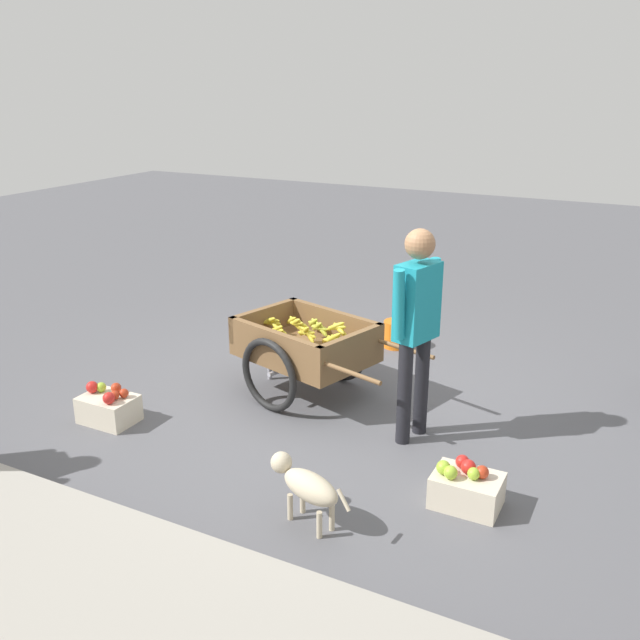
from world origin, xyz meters
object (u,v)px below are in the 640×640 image
(dog, at_px, (306,485))
(apple_crate, at_px, (466,488))
(plastic_bucket, at_px, (396,334))
(mixed_fruit_crate, at_px, (109,407))
(fruit_cart, at_px, (306,348))
(vendor_person, at_px, (416,317))

(dog, distance_m, apple_crate, 1.07)
(plastic_bucket, xyz_separation_m, mixed_fruit_crate, (1.46, 2.64, -0.01))
(fruit_cart, height_order, vendor_person, vendor_person)
(plastic_bucket, height_order, apple_crate, apple_crate)
(vendor_person, relative_size, mixed_fruit_crate, 3.75)
(vendor_person, bearing_deg, dog, 81.61)
(vendor_person, bearing_deg, mixed_fruit_crate, 21.21)
(fruit_cart, relative_size, apple_crate, 4.08)
(plastic_bucket, bearing_deg, dog, 101.29)
(vendor_person, height_order, dog, vendor_person)
(vendor_person, distance_m, dog, 1.55)
(dog, xyz_separation_m, apple_crate, (-0.84, -0.64, -0.14))
(dog, bearing_deg, apple_crate, -142.77)
(apple_crate, bearing_deg, vendor_person, -48.17)
(dog, bearing_deg, mixed_fruit_crate, -12.72)
(fruit_cart, xyz_separation_m, plastic_bucket, (-0.28, -1.44, -0.30))
(plastic_bucket, bearing_deg, fruit_cart, 78.88)
(mixed_fruit_crate, bearing_deg, apple_crate, -176.69)
(apple_crate, bearing_deg, mixed_fruit_crate, 3.31)
(apple_crate, bearing_deg, plastic_bucket, -59.40)
(fruit_cart, bearing_deg, mixed_fruit_crate, 45.54)
(apple_crate, height_order, mixed_fruit_crate, same)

